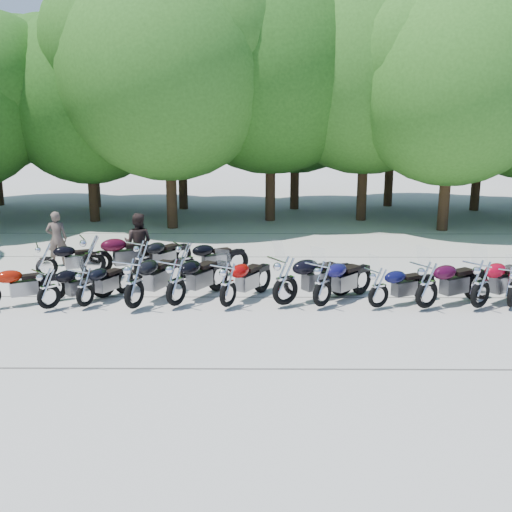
{
  "coord_description": "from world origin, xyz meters",
  "views": [
    {
      "loc": [
        0.12,
        -13.35,
        4.62
      ],
      "look_at": [
        0.0,
        1.5,
        1.1
      ],
      "focal_mm": 42.0,
      "sensor_mm": 36.0,
      "label": 1
    }
  ],
  "objects_px": {
    "motorcycle_7": "(322,283)",
    "motorcycle_9": "(427,284)",
    "motorcycle_12": "(46,259)",
    "motorcycle_10": "(481,283)",
    "motorcycle_15": "(186,259)",
    "motorcycle_13": "(93,254)",
    "motorcycle_14": "(142,258)",
    "motorcycle_1": "(48,287)",
    "rider_1": "(138,243)",
    "rider_0": "(57,239)",
    "motorcycle_5": "(228,284)",
    "motorcycle_2": "(85,286)",
    "motorcycle_3": "(134,282)",
    "motorcycle_6": "(285,279)",
    "motorcycle_8": "(379,287)",
    "motorcycle_4": "(176,281)"
  },
  "relations": [
    {
      "from": "motorcycle_6",
      "to": "motorcycle_14",
      "type": "relative_size",
      "value": 1.12
    },
    {
      "from": "motorcycle_5",
      "to": "rider_0",
      "type": "height_order",
      "value": "rider_0"
    },
    {
      "from": "motorcycle_4",
      "to": "motorcycle_10",
      "type": "relative_size",
      "value": 0.99
    },
    {
      "from": "motorcycle_4",
      "to": "motorcycle_9",
      "type": "height_order",
      "value": "motorcycle_4"
    },
    {
      "from": "motorcycle_15",
      "to": "rider_0",
      "type": "height_order",
      "value": "rider_0"
    },
    {
      "from": "motorcycle_6",
      "to": "rider_1",
      "type": "relative_size",
      "value": 1.43
    },
    {
      "from": "motorcycle_2",
      "to": "motorcycle_10",
      "type": "xyz_separation_m",
      "value": [
        9.54,
        -0.06,
        0.12
      ]
    },
    {
      "from": "motorcycle_1",
      "to": "motorcycle_3",
      "type": "relative_size",
      "value": 0.82
    },
    {
      "from": "motorcycle_1",
      "to": "motorcycle_10",
      "type": "bearing_deg",
      "value": -136.06
    },
    {
      "from": "rider_1",
      "to": "motorcycle_1",
      "type": "bearing_deg",
      "value": 76.08
    },
    {
      "from": "motorcycle_14",
      "to": "rider_1",
      "type": "bearing_deg",
      "value": -37.35
    },
    {
      "from": "motorcycle_15",
      "to": "rider_1",
      "type": "bearing_deg",
      "value": 29.6
    },
    {
      "from": "motorcycle_7",
      "to": "motorcycle_12",
      "type": "relative_size",
      "value": 1.11
    },
    {
      "from": "motorcycle_12",
      "to": "motorcycle_7",
      "type": "bearing_deg",
      "value": -132.27
    },
    {
      "from": "motorcycle_5",
      "to": "motorcycle_8",
      "type": "height_order",
      "value": "motorcycle_5"
    },
    {
      "from": "motorcycle_2",
      "to": "motorcycle_7",
      "type": "bearing_deg",
      "value": -153.29
    },
    {
      "from": "motorcycle_6",
      "to": "motorcycle_14",
      "type": "xyz_separation_m",
      "value": [
        -3.96,
        2.46,
        -0.08
      ]
    },
    {
      "from": "motorcycle_1",
      "to": "rider_1",
      "type": "height_order",
      "value": "rider_1"
    },
    {
      "from": "motorcycle_5",
      "to": "motorcycle_10",
      "type": "distance_m",
      "value": 6.07
    },
    {
      "from": "motorcycle_10",
      "to": "motorcycle_13",
      "type": "bearing_deg",
      "value": 36.52
    },
    {
      "from": "motorcycle_9",
      "to": "rider_1",
      "type": "bearing_deg",
      "value": 33.91
    },
    {
      "from": "motorcycle_5",
      "to": "motorcycle_15",
      "type": "relative_size",
      "value": 1.02
    },
    {
      "from": "motorcycle_2",
      "to": "motorcycle_5",
      "type": "relative_size",
      "value": 0.89
    },
    {
      "from": "motorcycle_3",
      "to": "motorcycle_15",
      "type": "distance_m",
      "value": 2.88
    },
    {
      "from": "motorcycle_5",
      "to": "motorcycle_14",
      "type": "height_order",
      "value": "same"
    },
    {
      "from": "rider_0",
      "to": "rider_1",
      "type": "relative_size",
      "value": 0.96
    },
    {
      "from": "motorcycle_10",
      "to": "motorcycle_12",
      "type": "bearing_deg",
      "value": 38.59
    },
    {
      "from": "motorcycle_9",
      "to": "motorcycle_12",
      "type": "height_order",
      "value": "motorcycle_9"
    },
    {
      "from": "motorcycle_14",
      "to": "motorcycle_15",
      "type": "height_order",
      "value": "motorcycle_14"
    },
    {
      "from": "motorcycle_1",
      "to": "motorcycle_9",
      "type": "relative_size",
      "value": 0.87
    },
    {
      "from": "motorcycle_9",
      "to": "motorcycle_12",
      "type": "xyz_separation_m",
      "value": [
        -10.11,
        2.74,
        -0.08
      ]
    },
    {
      "from": "motorcycle_12",
      "to": "motorcycle_10",
      "type": "bearing_deg",
      "value": -126.7
    },
    {
      "from": "motorcycle_3",
      "to": "motorcycle_7",
      "type": "distance_m",
      "value": 4.53
    },
    {
      "from": "motorcycle_10",
      "to": "rider_0",
      "type": "distance_m",
      "value": 12.4
    },
    {
      "from": "motorcycle_1",
      "to": "motorcycle_15",
      "type": "relative_size",
      "value": 0.94
    },
    {
      "from": "motorcycle_4",
      "to": "motorcycle_13",
      "type": "relative_size",
      "value": 0.96
    },
    {
      "from": "motorcycle_9",
      "to": "motorcycle_14",
      "type": "distance_m",
      "value": 7.82
    },
    {
      "from": "motorcycle_9",
      "to": "motorcycle_12",
      "type": "distance_m",
      "value": 10.48
    },
    {
      "from": "motorcycle_7",
      "to": "motorcycle_12",
      "type": "bearing_deg",
      "value": 23.92
    },
    {
      "from": "motorcycle_7",
      "to": "motorcycle_13",
      "type": "distance_m",
      "value": 6.86
    },
    {
      "from": "motorcycle_1",
      "to": "motorcycle_7",
      "type": "bearing_deg",
      "value": -134.81
    },
    {
      "from": "motorcycle_7",
      "to": "motorcycle_9",
      "type": "relative_size",
      "value": 0.98
    },
    {
      "from": "motorcycle_3",
      "to": "motorcycle_6",
      "type": "xyz_separation_m",
      "value": [
        3.63,
        0.29,
        0.0
      ]
    },
    {
      "from": "motorcycle_2",
      "to": "motorcycle_12",
      "type": "relative_size",
      "value": 0.96
    },
    {
      "from": "motorcycle_3",
      "to": "rider_0",
      "type": "distance_m",
      "value": 5.53
    },
    {
      "from": "motorcycle_10",
      "to": "motorcycle_13",
      "type": "relative_size",
      "value": 0.97
    },
    {
      "from": "motorcycle_15",
      "to": "motorcycle_13",
      "type": "bearing_deg",
      "value": 58.28
    },
    {
      "from": "motorcycle_10",
      "to": "motorcycle_12",
      "type": "xyz_separation_m",
      "value": [
        -11.4,
        2.71,
        -0.1
      ]
    },
    {
      "from": "motorcycle_5",
      "to": "motorcycle_7",
      "type": "bearing_deg",
      "value": -148.75
    },
    {
      "from": "motorcycle_1",
      "to": "motorcycle_14",
      "type": "height_order",
      "value": "motorcycle_14"
    }
  ]
}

